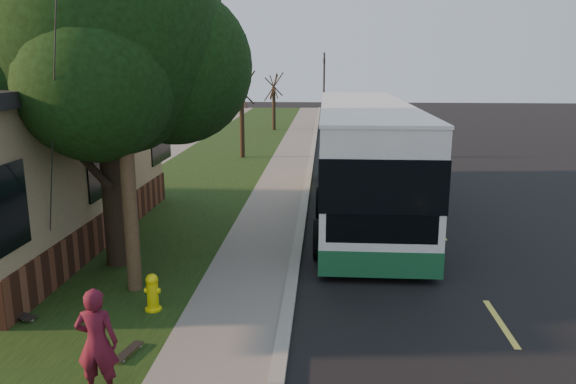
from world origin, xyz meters
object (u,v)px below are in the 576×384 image
(fire_hydrant, at_px, (153,292))
(traffic_signal, at_px, (324,84))
(skateboarder, at_px, (97,343))
(distant_car, at_px, (337,120))
(utility_pole, at_px, (121,69))
(leafy_tree, at_px, (107,43))
(transit_bus, at_px, (363,154))
(skateboard_spare, at_px, (16,315))
(dumpster, at_px, (10,209))
(skateboard_main, at_px, (128,352))
(bare_tree_far, at_px, (274,102))
(bare_tree_near, at_px, (242,116))

(fire_hydrant, height_order, traffic_signal, traffic_signal)
(skateboarder, xyz_separation_m, distant_car, (4.00, 33.25, -0.12))
(skateboarder, bearing_deg, utility_pole, -82.60)
(leafy_tree, bearing_deg, transit_bus, 41.86)
(utility_pole, xyz_separation_m, leafy_tree, (-0.87, 1.66, 0.54))
(skateboard_spare, bearing_deg, distant_car, 78.01)
(skateboarder, bearing_deg, dumpster, -58.14)
(utility_pole, height_order, distant_car, utility_pole)
(distant_car, bearing_deg, skateboard_spare, -105.57)
(fire_hydrant, distance_m, transit_bus, 9.38)
(skateboard_spare, relative_size, dumpster, 0.53)
(traffic_signal, relative_size, skateboard_main, 7.44)
(skateboarder, distance_m, distant_car, 33.49)
(traffic_signal, bearing_deg, skateboarder, -94.65)
(fire_hydrant, distance_m, bare_tree_far, 30.04)
(bare_tree_far, relative_size, skateboard_main, 5.45)
(traffic_signal, xyz_separation_m, transit_bus, (1.41, -25.90, -1.30))
(leafy_tree, bearing_deg, skateboarder, -73.10)
(bare_tree_near, distance_m, skateboard_main, 19.84)
(leafy_tree, bearing_deg, utility_pole, -62.40)
(utility_pole, relative_size, leafy_tree, 1.16)
(distant_car, bearing_deg, transit_bus, -92.52)
(bare_tree_near, bearing_deg, leafy_tree, -92.50)
(traffic_signal, bearing_deg, skateboard_main, -94.80)
(fire_hydrant, distance_m, utility_pole, 4.37)
(bare_tree_far, xyz_separation_m, transit_bus, (4.91, -21.90, -0.14))
(leafy_tree, xyz_separation_m, distant_car, (5.67, 27.75, -4.40))
(bare_tree_near, xyz_separation_m, skateboard_spare, (-1.57, -18.52, -2.02))
(bare_tree_far, relative_size, dumpster, 2.33)
(distant_car, bearing_deg, leafy_tree, -105.13)
(bare_tree_far, height_order, skateboarder, bare_tree_far)
(bare_tree_near, xyz_separation_m, skateboarder, (1.00, -20.85, -1.26))
(bare_tree_far, bearing_deg, skateboard_main, -89.10)
(dumpster, distance_m, distant_car, 27.25)
(skateboarder, distance_m, dumpster, 9.68)
(skateboard_spare, bearing_deg, fire_hydrant, 11.87)
(leafy_tree, height_order, transit_bus, leafy_tree)
(utility_pole, xyz_separation_m, dumpster, (-4.92, 3.95, -3.95))
(transit_bus, relative_size, skateboard_spare, 14.10)
(transit_bus, bearing_deg, traffic_signal, 93.13)
(dumpster, bearing_deg, bare_tree_near, 70.09)
(traffic_signal, distance_m, skateboard_main, 35.97)
(utility_pole, height_order, skateboard_spare, utility_pole)
(skateboard_spare, distance_m, dumpster, 6.34)
(transit_bus, distance_m, dumpster, 10.68)
(fire_hydrant, height_order, bare_tree_near, bare_tree_near)
(leafy_tree, relative_size, bare_tree_far, 1.94)
(dumpster, relative_size, distant_car, 0.38)
(leafy_tree, relative_size, bare_tree_near, 1.81)
(bare_tree_far, height_order, dumpster, bare_tree_far)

